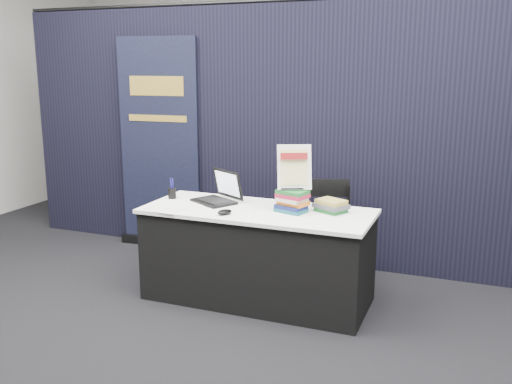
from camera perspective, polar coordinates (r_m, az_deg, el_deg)
The scene contains 15 objects.
floor at distance 4.25m, azimuth -2.68°, elevation -13.35°, with size 8.00×8.00×0.00m, color black.
wall_back at distance 7.64m, azimuth 9.94°, elevation 11.67°, with size 8.00×0.02×3.50m, color #B0ACA6.
drape_partition at distance 5.35m, azimuth 4.31°, elevation 5.55°, with size 6.00×0.08×2.40m, color black.
display_table at distance 4.57m, azimuth 0.14°, elevation -6.29°, with size 1.80×0.75×0.75m.
laptop at distance 4.71m, azimuth -4.02°, elevation -0.24°, with size 0.42×0.42×0.26m.
mouse at distance 4.31m, azimuth -3.16°, elevation -2.01°, with size 0.08×0.13×0.04m, color black.
brochure_left at distance 4.52m, azimuth -9.18°, elevation -1.70°, with size 0.31×0.22×0.00m, color silver.
brochure_mid at distance 4.67m, azimuth -7.24°, elevation -1.18°, with size 0.32×0.23×0.00m, color white.
brochure_right at distance 4.72m, azimuth -6.62°, elevation -1.02°, with size 0.30×0.21×0.00m, color white.
pen_cup at distance 4.87m, azimuth -8.39°, elevation -0.14°, with size 0.07×0.07×0.09m, color black.
book_stack_tall at distance 4.38m, azimuth 3.68°, elevation -0.91°, with size 0.25×0.22×0.17m.
book_stack_short at distance 4.42m, azimuth 7.36°, elevation -1.38°, with size 0.27×0.24×0.10m.
info_sign at distance 4.35m, azimuth 3.85°, elevation 2.44°, with size 0.28×0.20×0.35m.
pullup_banner at distance 5.89m, azimuth -9.61°, elevation 3.55°, with size 0.91×0.17×2.13m.
stacking_chair at distance 4.98m, azimuth 6.64°, elevation -3.44°, with size 0.49×0.50×0.88m.
Camera 1 is at (1.59, -3.47, 1.86)m, focal length 40.00 mm.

